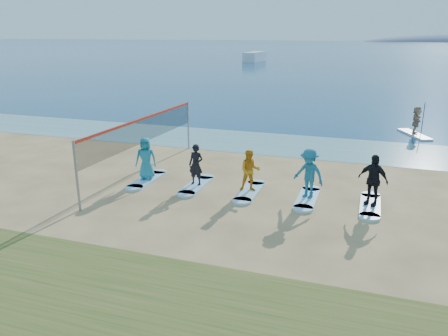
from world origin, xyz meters
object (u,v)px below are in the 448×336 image
(paddleboard, at_px, (414,135))
(surfboard_0, at_px, (147,180))
(volleyball_net, at_px, (143,131))
(student_1, at_px, (196,165))
(boat_offshore_a, at_px, (255,61))
(surfboard_4, at_px, (370,205))
(student_2, at_px, (250,171))
(surfboard_1, at_px, (196,185))
(surfboard_2, at_px, (250,192))
(student_3, at_px, (309,173))
(student_4, at_px, (373,180))
(surfboard_3, at_px, (307,198))
(paddleboarder, at_px, (416,120))
(student_0, at_px, (146,158))

(paddleboard, xyz_separation_m, surfboard_0, (-11.21, -12.56, -0.01))
(volleyball_net, distance_m, student_1, 3.08)
(boat_offshore_a, bearing_deg, paddleboard, -64.60)
(surfboard_4, bearing_deg, student_2, 180.00)
(boat_offshore_a, height_order, surfboard_1, boat_offshore_a)
(surfboard_2, bearing_deg, boat_offshore_a, 104.68)
(student_1, xyz_separation_m, student_3, (4.44, 0.00, 0.10))
(volleyball_net, xyz_separation_m, surfboard_0, (0.55, -0.91, -1.86))
(boat_offshore_a, xyz_separation_m, student_1, (17.86, -76.65, 0.91))
(student_2, bearing_deg, surfboard_1, 161.79)
(student_4, bearing_deg, student_3, -156.29)
(student_1, bearing_deg, surfboard_2, 5.36)
(surfboard_2, bearing_deg, student_1, 180.00)
(surfboard_0, bearing_deg, boat_offshore_a, 101.53)
(volleyball_net, distance_m, student_3, 7.32)
(surfboard_1, xyz_separation_m, surfboard_3, (4.44, 0.00, 0.00))
(paddleboarder, relative_size, student_3, 0.89)
(volleyball_net, bearing_deg, student_4, -5.52)
(student_0, xyz_separation_m, surfboard_1, (2.22, 0.00, -0.92))
(surfboard_0, relative_size, surfboard_4, 1.00)
(volleyball_net, relative_size, student_4, 4.95)
(surfboard_2, bearing_deg, surfboard_1, 180.00)
(surfboard_1, bearing_deg, student_3, 0.00)
(paddleboard, distance_m, surfboard_3, 13.36)
(student_2, distance_m, student_4, 4.44)
(student_1, relative_size, student_2, 1.02)
(paddleboard, bearing_deg, surfboard_0, -155.12)
(surfboard_0, xyz_separation_m, surfboard_4, (8.88, 0.00, 0.00))
(student_2, bearing_deg, surfboard_3, -18.21)
(surfboard_0, distance_m, student_3, 6.73)
(paddleboard, xyz_separation_m, surfboard_1, (-8.99, -12.56, -0.01))
(boat_offshore_a, distance_m, surfboard_1, 78.70)
(student_0, bearing_deg, student_2, -15.02)
(student_0, bearing_deg, volleyball_net, 106.18)
(volleyball_net, distance_m, student_2, 5.17)
(paddleboard, bearing_deg, boat_offshore_a, 89.37)
(boat_offshore_a, height_order, student_2, student_2)
(student_0, distance_m, student_1, 2.22)
(surfboard_3, xyz_separation_m, student_4, (2.22, 0.00, 0.96))
(surfboard_4, relative_size, student_4, 1.20)
(surfboard_4, distance_m, student_4, 0.96)
(boat_offshore_a, xyz_separation_m, surfboard_1, (17.86, -76.65, 0.04))
(boat_offshore_a, distance_m, student_2, 79.24)
(surfboard_0, bearing_deg, student_1, 0.00)
(student_0, height_order, surfboard_3, student_0)
(student_2, relative_size, surfboard_4, 0.73)
(paddleboard, bearing_deg, surfboard_3, -133.30)
(volleyball_net, distance_m, surfboard_4, 9.66)
(student_1, relative_size, student_3, 0.89)
(student_4, bearing_deg, surfboard_4, 0.00)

